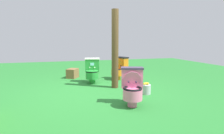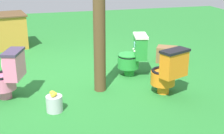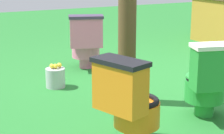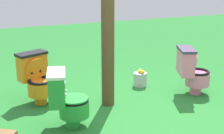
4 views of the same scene
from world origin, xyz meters
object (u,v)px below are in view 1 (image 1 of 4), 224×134
at_px(wooden_post, 115,49).
at_px(lemon_bucket, 146,89).
at_px(toilet_orange, 119,68).
at_px(toilet_pink, 132,86).
at_px(small_crate, 73,73).
at_px(toilet_green, 92,70).

bearing_deg(wooden_post, lemon_bucket, -144.56).
bearing_deg(lemon_bucket, toilet_orange, 3.54).
relative_size(toilet_pink, lemon_bucket, 2.63).
xyz_separation_m(wooden_post, lemon_bucket, (-0.75, -0.53, -0.90)).
bearing_deg(toilet_orange, lemon_bucket, 161.18).
xyz_separation_m(toilet_orange, wooden_post, (-0.93, 0.43, 0.64)).
bearing_deg(small_crate, toilet_pink, -162.01).
distance_m(toilet_orange, wooden_post, 1.21).
bearing_deg(toilet_green, toilet_orange, -153.91).
distance_m(toilet_green, lemon_bucket, 1.80).
distance_m(toilet_green, small_crate, 1.04).
bearing_deg(toilet_green, lemon_bucket, 137.65).
relative_size(toilet_pink, small_crate, 1.89).
xyz_separation_m(toilet_orange, lemon_bucket, (-1.68, -0.10, -0.26)).
xyz_separation_m(wooden_post, small_crate, (1.59, 1.01, -0.86)).
distance_m(wooden_post, small_crate, 2.07).
relative_size(toilet_pink, toilet_orange, 1.00).
bearing_deg(toilet_green, wooden_post, 137.12).
xyz_separation_m(toilet_pink, small_crate, (2.92, 0.95, -0.22)).
height_order(toilet_orange, lemon_bucket, toilet_orange).
height_order(toilet_pink, small_crate, toilet_pink).
xyz_separation_m(toilet_green, small_crate, (0.88, 0.52, -0.22)).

